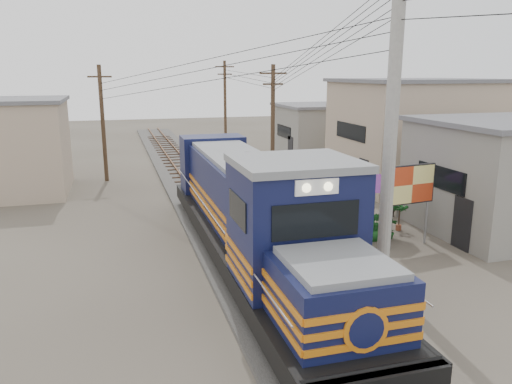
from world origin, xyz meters
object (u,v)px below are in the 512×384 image
object	(u,v)px
locomotive	(254,214)
vendor	(391,201)
billboard	(411,187)
market_umbrella	(376,180)

from	to	relation	value
locomotive	vendor	distance (m)	8.74
locomotive	billboard	world-z (taller)	locomotive
locomotive	market_umbrella	size ratio (longest dim) A/B	6.22
locomotive	vendor	xyz separation A→B (m)	(7.72, 3.96, -1.08)
vendor	billboard	bearing A→B (deg)	51.44
billboard	vendor	size ratio (longest dim) A/B	2.09
billboard	market_umbrella	world-z (taller)	billboard
market_umbrella	vendor	world-z (taller)	market_umbrella
billboard	market_umbrella	distance (m)	1.67
market_umbrella	locomotive	bearing A→B (deg)	-162.29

